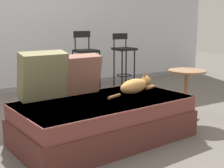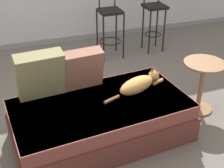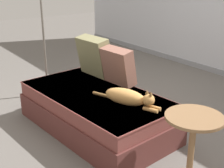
{
  "view_description": "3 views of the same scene",
  "coord_description": "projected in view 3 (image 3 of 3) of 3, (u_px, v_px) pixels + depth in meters",
  "views": [
    {
      "loc": [
        -1.47,
        -2.9,
        1.13
      ],
      "look_at": [
        0.15,
        -0.3,
        0.53
      ],
      "focal_mm": 50.0,
      "sensor_mm": 36.0,
      "label": 1
    },
    {
      "loc": [
        -0.73,
        -2.74,
        2.01
      ],
      "look_at": [
        0.15,
        -0.3,
        0.53
      ],
      "focal_mm": 50.0,
      "sensor_mm": 36.0,
      "label": 2
    },
    {
      "loc": [
        2.5,
        -2.01,
        1.6
      ],
      "look_at": [
        0.15,
        -0.3,
        0.53
      ],
      "focal_mm": 50.0,
      "sensor_mm": 36.0,
      "label": 3
    }
  ],
  "objects": [
    {
      "name": "couch",
      "position": [
        96.0,
        110.0,
        3.27
      ],
      "size": [
        1.75,
        1.03,
        0.41
      ],
      "color": "brown",
      "rests_on": "ground"
    },
    {
      "name": "throw_pillow_middle",
      "position": [
        118.0,
        66.0,
        3.37
      ],
      "size": [
        0.41,
        0.25,
        0.41
      ],
      "color": "#936051",
      "rests_on": "couch"
    },
    {
      "name": "cat",
      "position": [
        128.0,
        97.0,
        2.89
      ],
      "size": [
        0.72,
        0.33,
        0.19
      ],
      "color": "tan",
      "rests_on": "couch"
    },
    {
      "name": "ground_plane",
      "position": [
        125.0,
        118.0,
        3.56
      ],
      "size": [
        16.0,
        16.0,
        0.0
      ],
      "primitive_type": "plane",
      "color": "#66605B",
      "rests_on": "ground"
    },
    {
      "name": "throw_pillow_corner",
      "position": [
        94.0,
        56.0,
        3.66
      ],
      "size": [
        0.46,
        0.27,
        0.46
      ],
      "color": "#847F56",
      "rests_on": "couch"
    },
    {
      "name": "side_table",
      "position": [
        192.0,
        140.0,
        2.36
      ],
      "size": [
        0.44,
        0.44,
        0.59
      ],
      "color": "olive",
      "rests_on": "ground"
    }
  ]
}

